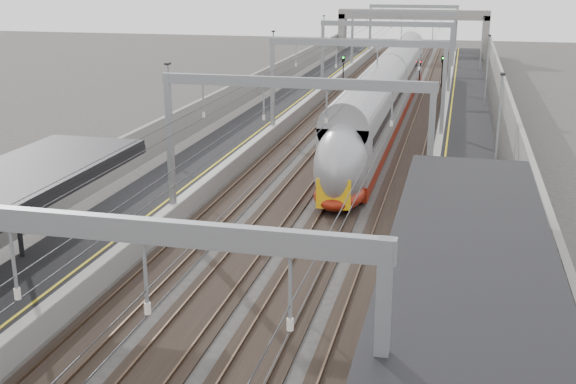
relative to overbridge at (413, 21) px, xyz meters
The scene contains 13 objects.
platform_left 55.79m from the overbridge, 98.28° to the right, with size 4.00×120.00×1.00m, color black.
platform_right 55.79m from the overbridge, 81.72° to the right, with size 4.00×120.00×1.00m, color black.
tracks 55.25m from the overbridge, 90.00° to the right, with size 11.40×140.00×0.20m.
overhead_line 48.39m from the overbridge, 90.00° to the right, with size 13.00×140.00×6.60m.
canopy_right 97.35m from the overbridge, 85.27° to the right, with size 4.40×30.00×4.24m.
overbridge is the anchor object (origin of this frame).
wall_left 56.25m from the overbridge, 101.51° to the right, with size 0.30×120.00×3.20m, color gray.
wall_right 56.25m from the overbridge, 78.49° to the right, with size 0.30×120.00×3.20m, color gray.
train 51.63m from the overbridge, 88.33° to the right, with size 2.85×51.92×4.50m.
bench 88.20m from the overbridge, 83.83° to the right, with size 0.75×2.02×1.02m.
signal_green 32.07m from the overbridge, 99.37° to the right, with size 0.32×0.32×3.48m.
signal_red_near 33.65m from the overbridge, 84.52° to the right, with size 0.32×0.32×3.48m.
signal_red_far 30.06m from the overbridge, 79.60° to the right, with size 0.32×0.32×3.48m.
Camera 1 is at (7.41, -10.37, 12.25)m, focal length 45.00 mm.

